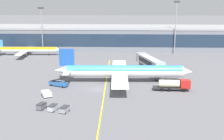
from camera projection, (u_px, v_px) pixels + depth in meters
ground_plane at (98, 89)px, 90.37m from camera, size 700.00×700.00×0.00m
apron_lead_in_line at (105, 87)px, 92.24m from camera, size 1.32×80.00×0.01m
terminal_building at (145, 38)px, 156.04m from camera, size 217.02×20.87×12.00m
main_airliner at (123, 71)px, 97.01m from camera, size 44.69×35.54×10.89m
jet_bridge at (149, 61)px, 106.68m from camera, size 8.95×19.60×6.34m
fuel_tanker at (174, 85)px, 88.86m from camera, size 10.90×3.03×3.25m
belt_loader at (59, 83)px, 93.14m from camera, size 6.85×4.15×3.49m
pushback_tug at (46, 93)px, 83.85m from camera, size 3.79×4.43×1.40m
baggage_cart_0 at (41, 106)px, 74.42m from camera, size 2.28×2.99×1.48m
baggage_cart_1 at (53, 108)px, 73.37m from camera, size 2.28×2.99×1.48m
baggage_cart_2 at (64, 109)px, 72.32m from camera, size 2.28×2.99×1.48m
commuter_jet_far at (27, 50)px, 141.37m from camera, size 31.53×25.22×7.28m
apron_light_mast_0 at (42, 26)px, 144.63m from camera, size 2.80×0.50×21.97m
apron_light_mast_1 at (176, 24)px, 141.92m from camera, size 2.80×0.50×24.90m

